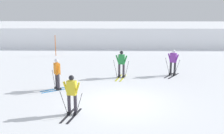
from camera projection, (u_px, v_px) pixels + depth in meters
The scene contains 7 objects.
ground_plane at pixel (121, 102), 12.58m from camera, with size 120.00×120.00×0.00m, color white.
far_snow_ridge at pixel (119, 35), 30.15m from camera, with size 80.00×6.51×2.12m, color white.
skier_green at pixel (122, 63), 16.67m from camera, with size 0.98×1.64×1.71m.
skier_orange at pixel (57, 73), 14.26m from camera, with size 1.54×1.19×1.71m.
skier_purple at pixel (173, 62), 17.14m from camera, with size 1.21×1.53×1.71m.
skier_yellow at pixel (72, 94), 11.01m from camera, with size 0.98×1.64×1.71m.
trail_marker_pole at pixel (55, 46), 23.68m from camera, with size 0.06×0.06×1.84m, color #C65614.
Camera 1 is at (-0.23, -11.86, 4.54)m, focal length 42.68 mm.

